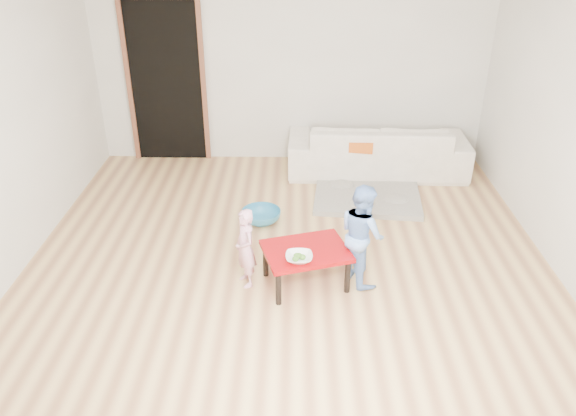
{
  "coord_description": "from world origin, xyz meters",
  "views": [
    {
      "loc": [
        0.06,
        -4.61,
        3.01
      ],
      "look_at": [
        0.0,
        -0.2,
        0.65
      ],
      "focal_mm": 35.0,
      "sensor_mm": 36.0,
      "label": 1
    }
  ],
  "objects_px": {
    "child_pink": "(245,248)",
    "child_blue": "(362,234)",
    "bowl": "(299,258)",
    "basin": "(261,216)",
    "red_table": "(306,266)",
    "sofa": "(377,148)"
  },
  "relations": [
    {
      "from": "child_pink",
      "to": "basin",
      "type": "height_order",
      "value": "child_pink"
    },
    {
      "from": "bowl",
      "to": "basin",
      "type": "distance_m",
      "value": 1.41
    },
    {
      "from": "sofa",
      "to": "child_blue",
      "type": "xyz_separation_m",
      "value": [
        -0.45,
        -2.4,
        0.15
      ]
    },
    {
      "from": "sofa",
      "to": "bowl",
      "type": "height_order",
      "value": "sofa"
    },
    {
      "from": "sofa",
      "to": "child_pink",
      "type": "height_order",
      "value": "child_pink"
    },
    {
      "from": "red_table",
      "to": "child_pink",
      "type": "bearing_deg",
      "value": -179.62
    },
    {
      "from": "child_pink",
      "to": "child_blue",
      "type": "relative_size",
      "value": 0.79
    },
    {
      "from": "basin",
      "to": "red_table",
      "type": "bearing_deg",
      "value": -67.63
    },
    {
      "from": "sofa",
      "to": "child_pink",
      "type": "relative_size",
      "value": 3.01
    },
    {
      "from": "bowl",
      "to": "basin",
      "type": "height_order",
      "value": "bowl"
    },
    {
      "from": "bowl",
      "to": "child_blue",
      "type": "xyz_separation_m",
      "value": [
        0.55,
        0.26,
        0.08
      ]
    },
    {
      "from": "red_table",
      "to": "child_blue",
      "type": "distance_m",
      "value": 0.58
    },
    {
      "from": "red_table",
      "to": "basin",
      "type": "bearing_deg",
      "value": 112.37
    },
    {
      "from": "red_table",
      "to": "bowl",
      "type": "bearing_deg",
      "value": -109.0
    },
    {
      "from": "red_table",
      "to": "child_pink",
      "type": "height_order",
      "value": "child_pink"
    },
    {
      "from": "red_table",
      "to": "bowl",
      "type": "distance_m",
      "value": 0.28
    },
    {
      "from": "child_blue",
      "to": "basin",
      "type": "xyz_separation_m",
      "value": [
        -0.96,
        1.05,
        -0.41
      ]
    },
    {
      "from": "child_blue",
      "to": "basin",
      "type": "distance_m",
      "value": 1.48
    },
    {
      "from": "bowl",
      "to": "child_pink",
      "type": "distance_m",
      "value": 0.5
    },
    {
      "from": "sofa",
      "to": "red_table",
      "type": "bearing_deg",
      "value": 70.69
    },
    {
      "from": "red_table",
      "to": "bowl",
      "type": "relative_size",
      "value": 3.16
    },
    {
      "from": "red_table",
      "to": "basin",
      "type": "distance_m",
      "value": 1.23
    }
  ]
}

